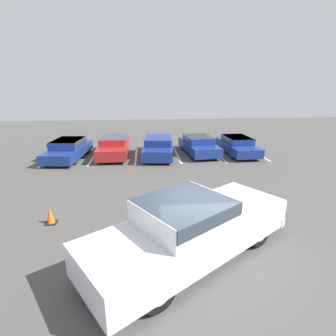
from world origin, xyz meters
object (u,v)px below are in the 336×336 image
(parked_sedan_b, at_px, (114,146))
(parked_sedan_e, at_px, (237,144))
(parked_sedan_d, at_px, (199,144))
(wheel_stop_curb, at_px, (109,147))
(parked_sedan_a, at_px, (68,148))
(pickup_truck, at_px, (192,227))
(parked_sedan_c, at_px, (158,146))
(traffic_cone, at_px, (50,216))

(parked_sedan_b, xyz_separation_m, parked_sedan_e, (8.35, -0.18, -0.05))
(parked_sedan_d, distance_m, wheel_stop_curb, 6.75)
(parked_sedan_a, height_order, parked_sedan_d, parked_sedan_a)
(parked_sedan_b, xyz_separation_m, parked_sedan_d, (5.70, 0.00, -0.03))
(pickup_truck, bearing_deg, wheel_stop_curb, 72.05)
(parked_sedan_c, xyz_separation_m, parked_sedan_d, (2.76, 0.40, -0.03))
(parked_sedan_b, bearing_deg, traffic_cone, -8.15)
(parked_sedan_e, bearing_deg, parked_sedan_c, -89.48)
(pickup_truck, relative_size, parked_sedan_e, 1.38)
(pickup_truck, relative_size, wheel_stop_curb, 3.63)
(parked_sedan_e, xyz_separation_m, wheel_stop_curb, (-8.96, 2.53, -0.55))
(pickup_truck, distance_m, parked_sedan_e, 12.05)
(pickup_truck, relative_size, parked_sedan_b, 1.36)
(wheel_stop_curb, bearing_deg, parked_sedan_e, -15.74)
(pickup_truck, height_order, parked_sedan_b, pickup_truck)
(parked_sedan_e, relative_size, traffic_cone, 8.18)
(parked_sedan_b, bearing_deg, parked_sedan_c, 82.12)
(pickup_truck, distance_m, parked_sedan_d, 11.37)
(parked_sedan_d, bearing_deg, wheel_stop_curb, -116.14)
(parked_sedan_d, distance_m, parked_sedan_e, 2.66)
(pickup_truck, distance_m, parked_sedan_c, 10.70)
(parked_sedan_e, relative_size, wheel_stop_curb, 2.63)
(parked_sedan_b, distance_m, parked_sedan_c, 2.97)
(parked_sedan_a, bearing_deg, parked_sedan_c, 96.39)
(pickup_truck, xyz_separation_m, traffic_cone, (-4.48, 2.17, -0.61))
(parked_sedan_d, xyz_separation_m, parked_sedan_e, (2.65, -0.19, -0.02))
(parked_sedan_b, distance_m, traffic_cone, 9.02)
(parked_sedan_b, relative_size, parked_sedan_d, 1.04)
(parked_sedan_b, bearing_deg, parked_sedan_e, 88.56)
(parked_sedan_a, xyz_separation_m, wheel_stop_curb, (2.21, 2.80, -0.58))
(parked_sedan_b, distance_m, wheel_stop_curb, 2.49)
(traffic_cone, bearing_deg, parked_sedan_e, 42.29)
(parked_sedan_b, height_order, parked_sedan_c, parked_sedan_c)
(parked_sedan_e, bearing_deg, traffic_cone, -49.45)
(pickup_truck, bearing_deg, parked_sedan_d, 43.54)
(parked_sedan_c, distance_m, traffic_cone, 9.50)
(wheel_stop_curb, bearing_deg, pickup_truck, -74.02)
(parked_sedan_d, xyz_separation_m, wheel_stop_curb, (-6.31, 2.34, -0.57))
(parked_sedan_c, bearing_deg, parked_sedan_d, 104.10)
(parked_sedan_a, bearing_deg, pickup_truck, 35.46)
(parked_sedan_a, xyz_separation_m, parked_sedan_d, (8.52, 0.46, -0.01))
(parked_sedan_a, bearing_deg, parked_sedan_e, 97.20)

